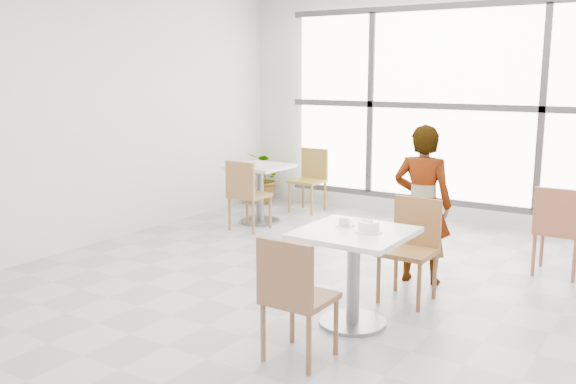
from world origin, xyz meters
The scene contains 15 objects.
floor centered at (0.00, 0.00, 0.00)m, with size 7.00×7.00×0.00m, color #9E9EA5.
wall_back centered at (0.00, 3.50, 1.50)m, with size 6.00×6.00×0.00m, color silver.
wall_left centered at (-3.00, 0.00, 1.50)m, with size 7.00×7.00×0.00m, color silver.
window centered at (0.00, 3.44, 1.50)m, with size 4.60×0.07×2.52m.
main_table centered at (0.55, -0.23, 0.52)m, with size 0.80×0.80×0.75m.
chair_near centered at (0.52, -1.03, 0.50)m, with size 0.42×0.42×0.87m.
chair_far centered at (0.70, 0.56, 0.50)m, with size 0.42×0.42×0.87m.
oatmeal_bowl centered at (0.66, -0.21, 0.79)m, with size 0.21×0.21×0.10m.
coffee_cup centered at (0.42, -0.14, 0.78)m, with size 0.16×0.13×0.07m.
person centered at (0.60, 1.02, 0.73)m, with size 0.54×0.35×1.47m, color black.
bg_table_left centered at (-2.03, 2.12, 0.49)m, with size 0.70×0.70×0.75m.
bg_chair_left_near centered at (-1.91, 1.67, 0.50)m, with size 0.42×0.42×0.87m.
bg_chair_left_far centered at (-1.85, 3.09, 0.50)m, with size 0.42×0.42×0.87m.
bg_chair_right_near centered at (1.63, 1.88, 0.50)m, with size 0.42×0.42×0.87m.
plant_left centered at (-2.70, 3.15, 0.38)m, with size 0.69×0.60×0.76m, color #528648.
Camera 1 is at (2.67, -4.37, 1.93)m, focal length 39.34 mm.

